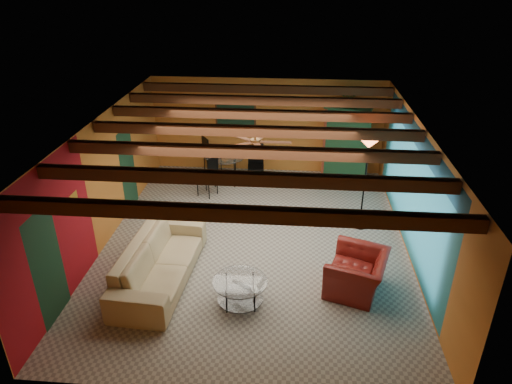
# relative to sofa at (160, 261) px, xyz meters

# --- Properties ---
(room) EXTENTS (6.52, 8.01, 2.71)m
(room) POSITION_rel_sofa_xyz_m (1.70, 1.54, 1.95)
(room) COLOR gray
(room) RESTS_ON ground
(sofa) EXTENTS (1.28, 2.90, 0.83)m
(sofa) POSITION_rel_sofa_xyz_m (0.00, 0.00, 0.00)
(sofa) COLOR tan
(sofa) RESTS_ON ground
(armchair) EXTENTS (1.33, 1.42, 0.76)m
(armchair) POSITION_rel_sofa_xyz_m (3.72, -0.01, -0.03)
(armchair) COLOR maroon
(armchair) RESTS_ON ground
(coffee_table) EXTENTS (1.11, 1.11, 0.50)m
(coffee_table) POSITION_rel_sofa_xyz_m (1.61, -0.58, -0.16)
(coffee_table) COLOR silver
(coffee_table) RESTS_ON ground
(dining_table) EXTENTS (2.31, 2.31, 1.12)m
(dining_table) POSITION_rel_sofa_xyz_m (0.62, 4.40, 0.15)
(dining_table) COLOR white
(dining_table) RESTS_ON ground
(armoire) EXTENTS (1.26, 0.90, 2.01)m
(armoire) POSITION_rel_sofa_xyz_m (3.90, 5.13, 0.59)
(armoire) COLOR maroon
(armoire) RESTS_ON ground
(floor_lamp) EXTENTS (0.52, 0.52, 2.18)m
(floor_lamp) POSITION_rel_sofa_xyz_m (4.07, 2.36, 0.67)
(floor_lamp) COLOR black
(floor_lamp) RESTS_ON ground
(ceiling_fan) EXTENTS (1.50, 1.50, 0.44)m
(ceiling_fan) POSITION_rel_sofa_xyz_m (1.70, 1.43, 1.95)
(ceiling_fan) COLOR #472614
(ceiling_fan) RESTS_ON ceiling
(painting) EXTENTS (1.05, 0.03, 0.65)m
(painting) POSITION_rel_sofa_xyz_m (0.80, 5.39, 1.24)
(painting) COLOR black
(painting) RESTS_ON wall_back
(potted_plant) EXTENTS (0.58, 0.55, 0.52)m
(potted_plant) POSITION_rel_sofa_xyz_m (3.90, 5.13, 1.85)
(potted_plant) COLOR #26661E
(potted_plant) RESTS_ON armoire
(vase) EXTENTS (0.22, 0.22, 0.21)m
(vase) POSITION_rel_sofa_xyz_m (0.62, 4.40, 0.81)
(vase) COLOR orange
(vase) RESTS_ON dining_table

